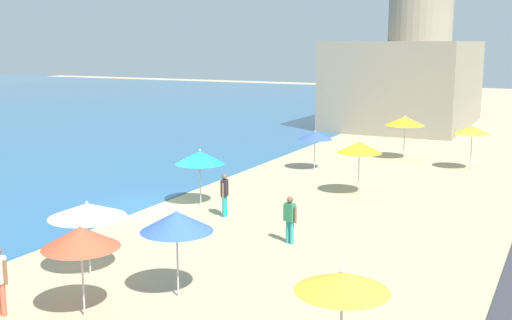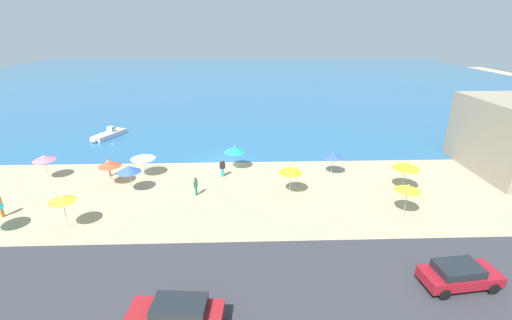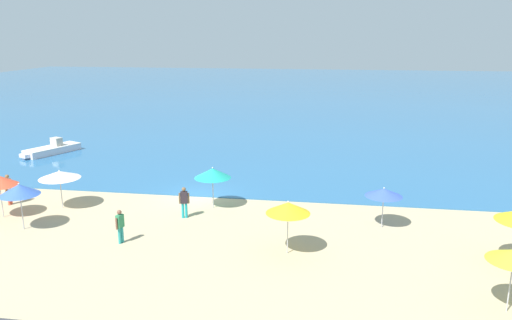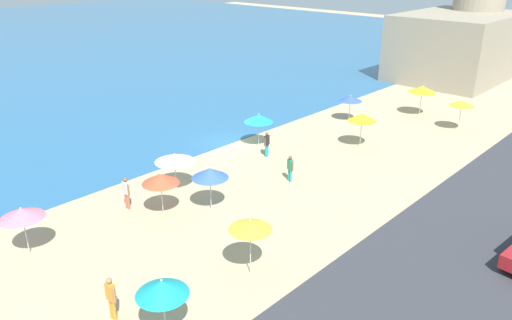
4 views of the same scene
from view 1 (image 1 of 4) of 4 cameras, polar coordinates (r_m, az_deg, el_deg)
ground_plane at (r=27.06m, az=-9.52°, el=-4.19°), size 160.00×160.00×0.00m
beach_umbrella_0 at (r=28.83m, az=9.18°, el=1.12°), size 1.98×1.98×2.49m
beach_umbrella_1 at (r=19.35m, az=-14.77°, el=-4.34°), size 2.28×2.28×2.23m
beach_umbrella_2 at (r=12.39m, az=7.67°, el=-10.68°), size 1.83×1.83×2.58m
beach_umbrella_3 at (r=17.17m, az=-7.07°, el=-5.44°), size 1.96×1.96×2.44m
beach_umbrella_4 at (r=26.78m, az=-5.00°, el=0.24°), size 2.06×2.06×2.39m
beach_umbrella_6 at (r=16.41m, az=-15.32°, el=-6.64°), size 1.93×1.93×2.39m
beach_umbrella_7 at (r=38.30m, az=13.11°, el=3.39°), size 2.24×2.24×2.58m
beach_umbrella_8 at (r=35.99m, az=18.68°, el=2.56°), size 1.86×1.86×2.46m
beach_umbrella_10 at (r=34.32m, az=5.25°, el=2.17°), size 1.88×1.88×2.13m
bather_1 at (r=21.83m, az=3.03°, el=-5.11°), size 0.32×0.55×1.65m
bather_3 at (r=25.14m, az=-2.81°, el=-2.91°), size 0.56×0.29×1.72m
harbor_fortress at (r=55.43m, az=13.55°, el=7.88°), size 14.49×10.13×13.72m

